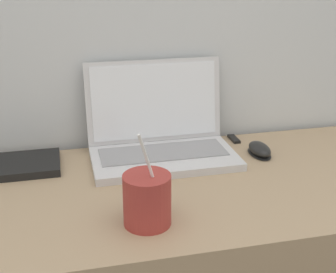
# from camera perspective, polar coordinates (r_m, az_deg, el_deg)

# --- Properties ---
(laptop) EXTENTS (0.38, 0.25, 0.25)m
(laptop) POSITION_cam_1_polar(r_m,az_deg,el_deg) (1.26, -0.94, 0.15)
(laptop) COLOR silver
(laptop) RESTS_ON desk
(drink_cup) EXTENTS (0.10, 0.10, 0.21)m
(drink_cup) POSITION_cam_1_polar(r_m,az_deg,el_deg) (0.94, -2.56, -7.60)
(drink_cup) COLOR #9E332D
(drink_cup) RESTS_ON desk
(computer_mouse) EXTENTS (0.05, 0.10, 0.03)m
(computer_mouse) POSITION_cam_1_polar(r_m,az_deg,el_deg) (1.31, 11.10, -1.60)
(computer_mouse) COLOR black
(computer_mouse) RESTS_ON desk
(usb_stick) EXTENTS (0.02, 0.06, 0.01)m
(usb_stick) POSITION_cam_1_polar(r_m,az_deg,el_deg) (1.40, 8.03, -0.29)
(usb_stick) COLOR black
(usb_stick) RESTS_ON desk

